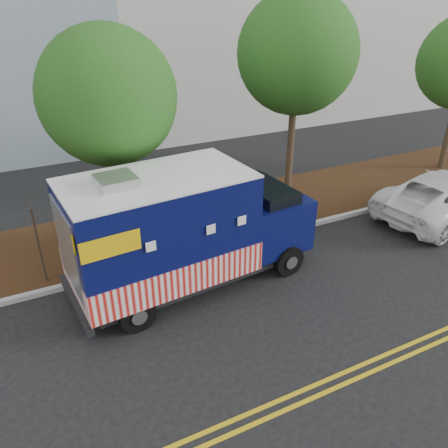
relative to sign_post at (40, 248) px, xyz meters
name	(u,v)px	position (x,y,z in m)	size (l,w,h in m)	color
ground	(180,288)	(3.29, -1.84, -1.20)	(120.00, 120.00, 0.00)	black
curb	(163,262)	(3.29, -0.44, -1.12)	(120.00, 0.18, 0.15)	#9E9E99
mulch_strip	(143,232)	(3.29, 1.66, -1.12)	(120.00, 4.00, 0.15)	black
centerline_near	(261,408)	(3.29, -6.29, -1.19)	(120.00, 0.10, 0.01)	gold
centerline_far	(267,418)	(3.29, -6.54, -1.19)	(120.00, 0.10, 0.01)	gold
tree_b	(108,97)	(2.60, 1.37, 3.52)	(3.91, 3.91, 6.69)	#38281C
tree_c	(297,54)	(9.22, 1.78, 4.28)	(4.12, 4.12, 7.55)	#38281C
sign_post	(40,248)	(0.00, 0.00, 0.00)	(0.06, 0.06, 2.40)	#473828
food_truck	(181,233)	(3.49, -1.65, 0.43)	(7.00, 3.12, 3.59)	black
white_car	(444,195)	(13.58, -1.83, -0.40)	(2.66, 5.77, 1.60)	white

